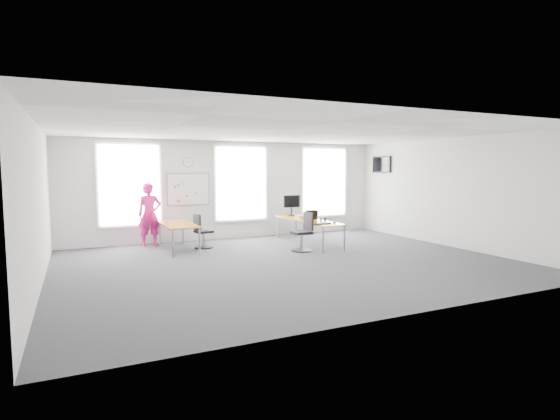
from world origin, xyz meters
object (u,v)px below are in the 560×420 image
chair_left (202,233)px  monitor (292,203)px  chair_right (303,234)px  person (150,215)px  keyboard (323,224)px  headphones (323,220)px  desk_left (178,226)px  desk_right (308,221)px

chair_left → monitor: bearing=-90.4°
chair_right → person: size_ratio=0.57×
keyboard → headphones: bearing=67.2°
keyboard → headphones: 0.67m
chair_left → person: size_ratio=0.53×
desk_left → headphones: headphones is taller
person → monitor: person is taller
chair_right → monitor: (0.70, 2.08, 0.64)m
keyboard → headphones: headphones is taller
chair_left → headphones: bearing=-120.8°
chair_right → monitor: monitor is taller
keyboard → chair_right: bearing=167.2°
chair_left → monitor: 3.13m
desk_left → chair_right: bearing=-26.7°
person → headphones: bearing=-28.3°
desk_right → person: 4.46m
chair_left → keyboard: (2.79, -1.71, 0.30)m
desk_left → monitor: bearing=9.3°
desk_right → person: bearing=160.2°
monitor → headphones: bearing=-88.9°
chair_right → person: person is taller
desk_left → keyboard: 3.81m
desk_left → headphones: bearing=-16.1°
person → headphones: person is taller
keyboard → desk_right: bearing=89.2°
chair_right → keyboard: bearing=66.8°
desk_left → person: size_ratio=1.10×
desk_right → monitor: (0.05, 1.17, 0.43)m
headphones → desk_left: bearing=148.4°
chair_right → chair_left: 2.77m
headphones → monitor: 1.73m
chair_right → keyboard: size_ratio=2.34×
keyboard → person: bearing=155.1°
person → keyboard: size_ratio=4.09×
chair_left → keyboard: 3.28m
chair_left → desk_left: bearing=83.4°
chair_right → keyboard: chair_right is taller
desk_right → keyboard: (-0.17, -1.10, 0.06)m
person → headphones: (4.36, -2.03, -0.14)m
desk_right → person: size_ratio=1.63×
desk_left → chair_left: bearing=4.2°
desk_left → person: 1.13m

